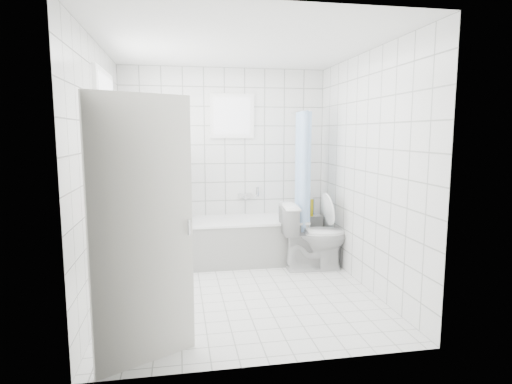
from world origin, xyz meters
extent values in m
plane|color=white|center=(0.00, 0.00, 0.00)|extent=(3.00, 3.00, 0.00)
plane|color=white|center=(0.00, 0.00, 2.60)|extent=(3.00, 3.00, 0.00)
cube|color=white|center=(0.00, 1.50, 1.30)|extent=(2.80, 0.02, 2.60)
cube|color=white|center=(0.00, -1.50, 1.30)|extent=(2.80, 0.02, 2.60)
cube|color=white|center=(-1.40, 0.00, 1.30)|extent=(0.02, 3.00, 2.60)
cube|color=white|center=(1.40, 0.00, 1.30)|extent=(0.02, 3.00, 2.60)
cube|color=white|center=(-1.35, 0.30, 1.60)|extent=(0.01, 0.90, 1.40)
cube|color=white|center=(0.10, 1.46, 1.95)|extent=(0.50, 0.01, 0.50)
cube|color=white|center=(-1.31, 0.30, 0.86)|extent=(0.18, 1.02, 0.08)
cube|color=silver|center=(-0.90, -1.29, 1.00)|extent=(0.72, 0.42, 2.00)
cube|color=white|center=(0.17, 1.12, 0.28)|extent=(1.67, 0.75, 0.55)
cube|color=white|center=(0.17, 1.12, 0.57)|extent=(1.69, 0.77, 0.03)
cube|color=white|center=(-0.74, 1.07, 0.75)|extent=(0.15, 0.85, 1.50)
cube|color=white|center=(1.16, 1.38, 0.28)|extent=(0.40, 0.24, 0.55)
imported|color=white|center=(1.03, 0.65, 0.42)|extent=(0.85, 0.50, 0.85)
cylinder|color=silver|center=(0.95, 1.10, 2.00)|extent=(0.02, 0.80, 0.02)
cube|color=silver|center=(0.27, 1.46, 0.85)|extent=(0.18, 0.06, 0.06)
imported|color=#E473E7|center=(-1.30, 0.56, 1.00)|extent=(0.11, 0.11, 0.21)
imported|color=#BAB9BF|center=(-1.30, 0.45, 1.05)|extent=(0.14, 0.14, 0.29)
imported|color=#D25273|center=(-1.30, -0.02, 1.03)|extent=(0.15, 0.15, 0.27)
imported|color=#2D81CA|center=(-1.30, 0.08, 0.99)|extent=(0.08, 0.09, 0.18)
imported|color=silver|center=(-1.30, 0.27, 0.99)|extent=(0.16, 0.16, 0.17)
cylinder|color=blue|center=(1.23, 1.39, 0.67)|extent=(0.06, 0.06, 0.23)
cylinder|color=yellow|center=(1.20, 1.31, 0.67)|extent=(0.06, 0.06, 0.24)
cylinder|color=red|center=(1.10, 1.38, 0.66)|extent=(0.06, 0.06, 0.22)
cylinder|color=#1C9318|center=(1.09, 1.29, 0.66)|extent=(0.06, 0.06, 0.23)
camera|label=1|loc=(-0.63, -4.42, 1.72)|focal=30.00mm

